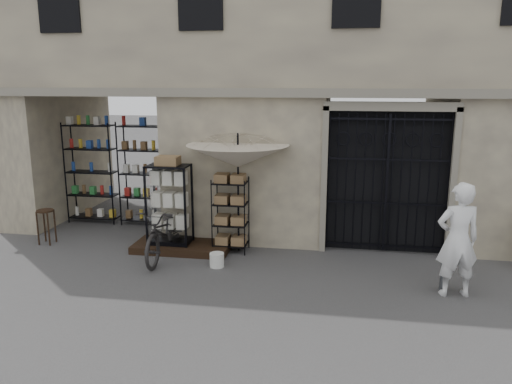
% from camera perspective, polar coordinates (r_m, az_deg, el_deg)
% --- Properties ---
extents(ground, '(80.00, 80.00, 0.00)m').
position_cam_1_polar(ground, '(8.78, 3.70, -10.84)').
color(ground, black).
rests_on(ground, ground).
extents(main_building, '(14.00, 4.00, 9.00)m').
position_cam_1_polar(main_building, '(12.08, 6.08, 17.38)').
color(main_building, tan).
rests_on(main_building, ground).
extents(shop_recess, '(3.00, 1.70, 3.00)m').
position_cam_1_polar(shop_recess, '(12.20, -16.29, 2.75)').
color(shop_recess, black).
rests_on(shop_recess, ground).
extents(shop_shelving, '(2.70, 0.50, 2.50)m').
position_cam_1_polar(shop_shelving, '(12.70, -15.45, 2.04)').
color(shop_shelving, black).
rests_on(shop_shelving, ground).
extents(iron_gate, '(2.50, 0.21, 3.00)m').
position_cam_1_polar(iron_gate, '(10.52, 14.65, 1.32)').
color(iron_gate, black).
rests_on(iron_gate, ground).
extents(step_platform, '(2.00, 0.90, 0.15)m').
position_cam_1_polar(step_platform, '(10.64, -8.44, -6.22)').
color(step_platform, black).
rests_on(step_platform, ground).
extents(display_cabinet, '(0.86, 0.56, 1.80)m').
position_cam_1_polar(display_cabinet, '(10.48, -9.86, -1.88)').
color(display_cabinet, black).
rests_on(display_cabinet, step_platform).
extents(wire_rack, '(0.76, 0.61, 1.55)m').
position_cam_1_polar(wire_rack, '(10.32, -2.92, -2.72)').
color(wire_rack, black).
rests_on(wire_rack, ground).
extents(market_umbrella, '(2.00, 2.04, 2.96)m').
position_cam_1_polar(market_umbrella, '(10.04, -2.09, 4.83)').
color(market_umbrella, black).
rests_on(market_umbrella, ground).
extents(white_bucket, '(0.34, 0.34, 0.27)m').
position_cam_1_polar(white_bucket, '(9.66, -4.49, -7.74)').
color(white_bucket, silver).
rests_on(white_bucket, ground).
extents(bicycle, '(0.74, 1.09, 2.05)m').
position_cam_1_polar(bicycle, '(10.31, -10.29, -7.35)').
color(bicycle, black).
rests_on(bicycle, ground).
extents(wooden_stool, '(0.40, 0.40, 0.76)m').
position_cam_1_polar(wooden_stool, '(11.78, -22.84, -3.59)').
color(wooden_stool, black).
rests_on(wooden_stool, ground).
extents(steel_bollard, '(0.16, 0.16, 0.74)m').
position_cam_1_polar(steel_bollard, '(9.10, 20.76, -8.29)').
color(steel_bollard, '#575B60').
rests_on(steel_bollard, ground).
extents(shopkeeper, '(1.05, 2.02, 0.46)m').
position_cam_1_polar(shopkeeper, '(9.10, 21.54, -10.87)').
color(shopkeeper, silver).
rests_on(shopkeeper, ground).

